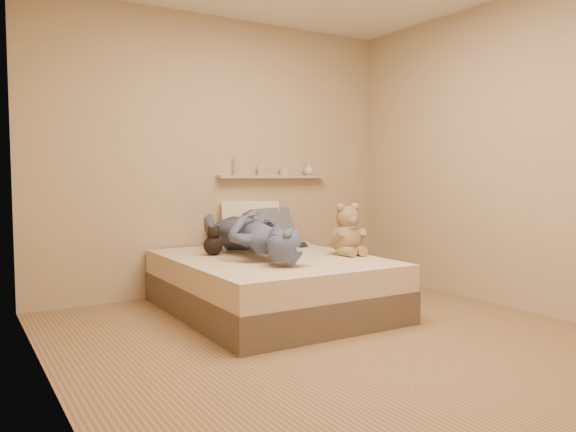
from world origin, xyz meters
TOP-DOWN VIEW (x-y plane):
  - room at (0.00, 0.00)m, footprint 3.80×3.80m
  - bed at (0.00, 0.93)m, footprint 1.50×1.90m
  - game_console at (-0.06, 0.36)m, footprint 0.18×0.12m
  - teddy_bear at (0.61, 0.71)m, footprint 0.36×0.35m
  - dark_plush at (-0.36, 1.25)m, footprint 0.16×0.16m
  - pillow_cream at (0.25, 1.76)m, footprint 0.61×0.44m
  - pillow_grey at (0.39, 1.62)m, footprint 0.55×0.39m
  - person at (-0.09, 1.09)m, footprint 0.75×1.62m
  - wall_shelf at (0.55, 1.84)m, footprint 1.20×0.12m
  - shelf_bottles at (0.70, 1.84)m, footprint 0.91×0.13m

SIDE VIEW (x-z plane):
  - bed at x=0.00m, z-range 0.00..0.45m
  - dark_plush at x=-0.36m, z-range 0.43..0.68m
  - game_console at x=-0.06m, z-range 0.57..0.63m
  - pillow_grey at x=0.39m, z-range 0.44..0.80m
  - teddy_bear at x=0.61m, z-range 0.41..0.85m
  - person at x=-0.09m, z-range 0.45..0.82m
  - pillow_cream at x=0.25m, z-range 0.43..0.87m
  - wall_shelf at x=0.55m, z-range 1.09..1.11m
  - shelf_bottles at x=0.70m, z-range 1.08..1.27m
  - room at x=0.00m, z-range -0.60..3.20m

